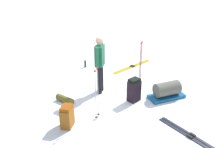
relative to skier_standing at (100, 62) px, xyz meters
name	(u,v)px	position (x,y,z in m)	size (l,w,h in m)	color
ground_plane	(112,96)	(-0.01, -0.44, -0.95)	(80.00, 80.00, 0.00)	white
skier_standing	(100,62)	(0.00, 0.00, 0.00)	(0.53, 0.34, 1.70)	black
ski_pair_near	(191,136)	(-0.51, -2.96, -0.94)	(0.69, 1.74, 0.05)	black
ski_pair_far	(132,66)	(2.25, 0.24, -0.94)	(1.91, 0.53, 0.05)	gold
backpack_large_dark	(67,116)	(-1.82, -0.43, -0.69)	(0.41, 0.36, 0.55)	brown
backpack_bright	(134,90)	(0.13, -1.09, -0.62)	(0.37, 0.31, 0.68)	black
ski_poles_planted_near	(97,92)	(-1.13, -0.79, -0.22)	(0.20, 0.11, 1.33)	#B4B2B8
ski_poles_planted_far	(141,60)	(1.28, -0.63, -0.20)	(0.22, 0.11, 1.36)	maroon
gear_sled	(167,91)	(0.81, -1.77, -0.73)	(1.12, 0.94, 0.49)	#115284
sleeping_mat_rolled	(65,99)	(-1.06, 0.42, -0.86)	(0.18, 0.18, 0.55)	brown
thermos_bottle	(85,64)	(1.20, 1.66, -0.82)	(0.07, 0.07, 0.26)	black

